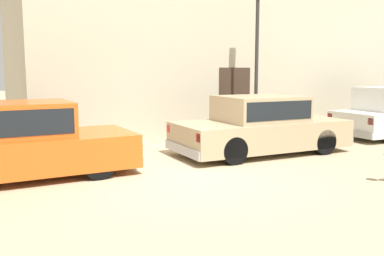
{
  "coord_description": "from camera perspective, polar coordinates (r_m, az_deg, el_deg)",
  "views": [
    {
      "loc": [
        -3.59,
        -6.95,
        2.0
      ],
      "look_at": [
        0.2,
        0.2,
        0.9
      ],
      "focal_mm": 39.39,
      "sensor_mm": 36.0,
      "label": 1
    }
  ],
  "objects": [
    {
      "name": "parked_sedan_nearest",
      "position": [
        8.49,
        -22.33,
        -1.62
      ],
      "size": [
        4.33,
        1.81,
        1.43
      ],
      "rotation": [
        0.0,
        0.0,
        0.0
      ],
      "color": "#D15619",
      "rests_on": "ground_plane"
    },
    {
      "name": "ground_plane",
      "position": [
        8.08,
        -0.58,
        -6.6
      ],
      "size": [
        80.0,
        80.0,
        0.0
      ],
      "primitive_type": "plane",
      "color": "tan"
    },
    {
      "name": "apartment_block",
      "position": [
        17.18,
        6.79,
        16.22
      ],
      "size": [
        16.82,
        6.7,
        9.11
      ],
      "color": "#BCB299",
      "rests_on": "ground_plane"
    },
    {
      "name": "street_lamp",
      "position": [
        11.96,
        8.78,
        10.92
      ],
      "size": [
        0.22,
        0.22,
        4.26
      ],
      "color": "#2D2B28",
      "rests_on": "ground_plane"
    },
    {
      "name": "parked_sedan_second",
      "position": [
        10.37,
        9.29,
        0.4
      ],
      "size": [
        4.44,
        1.95,
        1.4
      ],
      "rotation": [
        0.0,
        0.0,
        -0.03
      ],
      "color": "tan",
      "rests_on": "ground_plane"
    }
  ]
}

